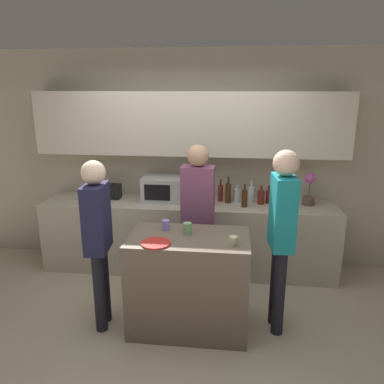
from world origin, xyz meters
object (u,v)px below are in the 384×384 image
(toaster, at_px, (110,191))
(cup_1, at_px, (166,225))
(bottle_0, at_px, (212,196))
(bottle_2, at_px, (228,193))
(bottle_7, at_px, (268,196))
(person_center, at_px, (198,209))
(bottle_6, at_px, (261,197))
(person_left, at_px, (98,232))
(cup_2, at_px, (233,241))
(cup_0, at_px, (187,228))
(potted_plant, at_px, (309,189))
(bottle_5, at_px, (251,194))
(microwave, at_px, (164,189))
(bottle_4, at_px, (244,198))
(plate_on_island, at_px, (156,243))
(bottle_3, at_px, (237,195))
(bottle_1, at_px, (220,193))
(person_right, at_px, (282,227))

(toaster, height_order, cup_1, toaster)
(bottle_0, xyz_separation_m, bottle_2, (0.19, 0.09, 0.02))
(bottle_7, distance_m, person_center, 1.06)
(bottle_6, height_order, bottle_7, bottle_6)
(toaster, bearing_deg, person_center, -30.16)
(person_left, bearing_deg, cup_2, 81.50)
(cup_1, height_order, person_left, person_left)
(bottle_2, relative_size, cup_0, 3.02)
(toaster, height_order, bottle_6, bottle_6)
(toaster, distance_m, potted_plant, 2.45)
(bottle_5, height_order, cup_1, bottle_5)
(microwave, xyz_separation_m, person_left, (-0.37, -1.35, -0.06))
(toaster, bearing_deg, bottle_0, -5.10)
(cup_1, xyz_separation_m, cup_2, (0.64, -0.29, -0.01))
(bottle_4, distance_m, bottle_7, 0.34)
(bottle_2, height_order, bottle_5, bottle_2)
(microwave, xyz_separation_m, bottle_5, (1.07, 0.02, -0.05))
(bottle_0, bearing_deg, cup_1, -110.20)
(bottle_4, xyz_separation_m, plate_on_island, (-0.79, -1.31, -0.04))
(bottle_7, bearing_deg, person_left, -140.36)
(bottle_2, xyz_separation_m, bottle_3, (0.11, 0.04, -0.04))
(bottle_5, bearing_deg, bottle_7, -1.22)
(toaster, bearing_deg, person_left, -76.23)
(potted_plant, distance_m, plate_on_island, 2.15)
(person_left, bearing_deg, plate_on_island, 72.12)
(bottle_4, relative_size, cup_2, 3.56)
(cup_0, xyz_separation_m, person_left, (-0.81, -0.13, -0.02))
(bottle_1, relative_size, cup_2, 3.57)
(person_right, bearing_deg, microwave, 42.57)
(bottle_6, distance_m, person_right, 1.19)
(bottle_7, distance_m, person_left, 2.14)
(bottle_4, relative_size, plate_on_island, 1.07)
(bottle_2, bearing_deg, potted_plant, 1.29)
(bottle_2, relative_size, bottle_6, 1.44)
(bottle_7, bearing_deg, potted_plant, -1.93)
(bottle_0, relative_size, bottle_1, 1.00)
(toaster, relative_size, potted_plant, 0.66)
(potted_plant, height_order, plate_on_island, potted_plant)
(cup_2, distance_m, person_right, 0.48)
(bottle_5, bearing_deg, microwave, -178.83)
(bottle_6, xyz_separation_m, person_left, (-1.56, -1.32, 0.00))
(bottle_7, relative_size, person_center, 0.13)
(microwave, distance_m, cup_2, 1.66)
(bottle_2, bearing_deg, bottle_3, 20.92)
(person_center, bearing_deg, bottle_6, -134.38)
(bottle_2, bearing_deg, cup_2, -86.97)
(bottle_6, bearing_deg, cup_0, -122.08)
(potted_plant, bearing_deg, cup_1, -143.43)
(person_center, bearing_deg, bottle_0, -98.88)
(bottle_3, bearing_deg, bottle_4, -64.57)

